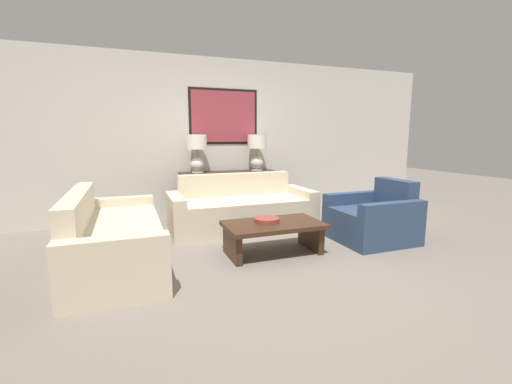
{
  "coord_description": "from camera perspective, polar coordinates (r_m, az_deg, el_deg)",
  "views": [
    {
      "loc": [
        -1.56,
        -3.31,
        1.38
      ],
      "look_at": [
        -0.0,
        0.84,
        0.65
      ],
      "focal_mm": 24.0,
      "sensor_mm": 36.0,
      "label": 1
    }
  ],
  "objects": [
    {
      "name": "couch_by_side",
      "position": [
        4.03,
        -22.69,
        -7.22
      ],
      "size": [
        0.9,
        2.12,
        0.8
      ],
      "color": "beige",
      "rests_on": "ground_plane"
    },
    {
      "name": "couch_by_back_wall",
      "position": [
        5.14,
        -2.42,
        -3.02
      ],
      "size": [
        2.12,
        0.9,
        0.8
      ],
      "color": "beige",
      "rests_on": "ground_plane"
    },
    {
      "name": "back_wall",
      "position": [
        5.96,
        -5.47,
        8.83
      ],
      "size": [
        8.05,
        0.12,
        2.65
      ],
      "color": "beige",
      "rests_on": "ground_plane"
    },
    {
      "name": "ground_plane",
      "position": [
        3.92,
        4.43,
        -11.33
      ],
      "size": [
        20.0,
        20.0,
        0.0
      ],
      "primitive_type": "plane",
      "color": "slate"
    },
    {
      "name": "coffee_table",
      "position": [
        4.05,
        2.87,
        -6.46
      ],
      "size": [
        1.14,
        0.67,
        0.37
      ],
      "color": "#3D2616",
      "rests_on": "ground_plane"
    },
    {
      "name": "decorative_bowl",
      "position": [
        4.04,
        1.81,
        -4.69
      ],
      "size": [
        0.29,
        0.29,
        0.05
      ],
      "color": "#93382D",
      "rests_on": "coffee_table"
    },
    {
      "name": "table_lamp_right",
      "position": [
        5.86,
        0.17,
        7.3
      ],
      "size": [
        0.32,
        0.32,
        0.61
      ],
      "color": "silver",
      "rests_on": "console_table"
    },
    {
      "name": "armchair_near_back_wall",
      "position": [
        4.82,
        18.94,
        -4.38
      ],
      "size": [
        0.94,
        0.92,
        0.8
      ],
      "color": "navy",
      "rests_on": "ground_plane"
    },
    {
      "name": "console_table",
      "position": [
        5.78,
        -4.6,
        -0.49
      ],
      "size": [
        1.59,
        0.4,
        0.79
      ],
      "color": "#332319",
      "rests_on": "ground_plane"
    },
    {
      "name": "table_lamp_left",
      "position": [
        5.58,
        -9.83,
        7.06
      ],
      "size": [
        0.32,
        0.32,
        0.61
      ],
      "color": "silver",
      "rests_on": "console_table"
    }
  ]
}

